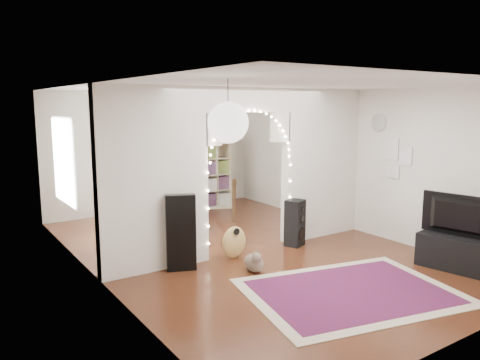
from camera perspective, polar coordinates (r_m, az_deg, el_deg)
floor at (r=7.98m, az=0.86°, el=-8.51°), size 7.50×7.50×0.00m
ceiling at (r=7.60m, az=0.91°, el=11.27°), size 5.00×7.50×0.02m
wall_back at (r=10.94m, az=-10.44°, el=3.40°), size 5.00×0.02×2.70m
wall_front at (r=5.12m, az=25.70°, el=-3.84°), size 5.00×0.02×2.70m
wall_left at (r=6.59m, az=-17.26°, el=-0.61°), size 0.02×7.50×2.70m
wall_right at (r=9.32m, az=13.61°, el=2.31°), size 0.02×7.50×2.70m
divider_wall at (r=7.66m, az=0.88°, el=1.69°), size 5.00×0.20×2.70m
fairy_lights at (r=7.54m, az=1.45°, el=2.53°), size 1.64×0.04×1.60m
window at (r=8.30m, az=-20.73°, el=2.20°), size 0.04×1.20×1.40m
wall_clock at (r=8.86m, az=16.58°, el=6.71°), size 0.03×0.31×0.31m
picture_frames at (r=8.65m, az=18.44°, el=2.58°), size 0.02×0.50×0.70m
paper_lantern at (r=4.55m, az=-1.46°, el=7.00°), size 0.40×0.40×0.40m
ceiling_fan at (r=9.31m, az=-6.24°, el=8.98°), size 1.10×1.10×0.30m
area_rug at (r=6.44m, az=13.39°, el=-13.12°), size 3.04×2.52×0.02m
guitar_case at (r=6.94m, az=-7.22°, el=-6.39°), size 0.46×0.29×1.14m
acoustic_guitar at (r=7.41m, az=-0.73°, el=-6.05°), size 0.45×0.21×1.09m
tabby_cat at (r=6.93m, az=1.74°, el=-9.99°), size 0.35×0.54×0.36m
floor_speaker at (r=8.17m, az=6.72°, el=-5.23°), size 0.39×0.37×0.80m
media_console at (r=7.69m, az=24.56°, el=-8.10°), size 0.59×1.06×0.50m
tv at (r=7.55m, az=24.84°, el=-4.03°), size 0.35×1.08×0.62m
bookcase at (r=10.98m, az=-4.90°, el=0.55°), size 1.56×0.93×1.57m
dining_table at (r=9.56m, az=-10.14°, el=-1.46°), size 1.29×0.95×0.76m
flower_vase at (r=9.53m, az=-10.17°, el=-0.46°), size 0.21×0.21×0.19m
dining_chair_left at (r=9.24m, az=-8.45°, el=-4.76°), size 0.55×0.56×0.43m
dining_chair_right at (r=9.51m, az=-10.06°, el=-4.04°), size 0.65×0.67×0.54m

